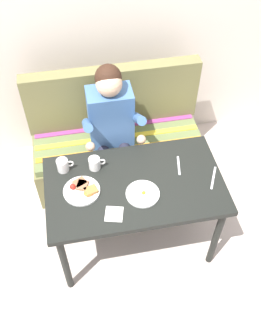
{
  "coord_description": "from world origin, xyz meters",
  "views": [
    {
      "loc": [
        -0.33,
        -1.56,
        2.75
      ],
      "look_at": [
        0.0,
        0.15,
        0.72
      ],
      "focal_mm": 41.02,
      "sensor_mm": 36.0,
      "label": 1
    }
  ],
  "objects": [
    {
      "name": "ground_plane",
      "position": [
        0.0,
        0.0,
        0.0
      ],
      "size": [
        8.0,
        8.0,
        0.0
      ],
      "primitive_type": "plane",
      "color": "beige"
    },
    {
      "name": "back_wall",
      "position": [
        0.0,
        1.27,
        1.3
      ],
      "size": [
        4.4,
        0.1,
        2.6
      ],
      "primitive_type": "cube",
      "color": "beige",
      "rests_on": "ground"
    },
    {
      "name": "table",
      "position": [
        0.0,
        0.0,
        0.65
      ],
      "size": [
        1.2,
        0.7,
        0.73
      ],
      "color": "black",
      "rests_on": "ground"
    },
    {
      "name": "couch",
      "position": [
        0.0,
        0.76,
        0.33
      ],
      "size": [
        1.44,
        0.56,
        1.0
      ],
      "color": "#6A663E",
      "rests_on": "ground"
    },
    {
      "name": "person",
      "position": [
        -0.06,
        0.59,
        0.74
      ],
      "size": [
        0.45,
        0.61,
        1.21
      ],
      "color": "#3F6498",
      "rests_on": "ground"
    },
    {
      "name": "plate_breakfast",
      "position": [
        -0.35,
        0.0,
        0.74
      ],
      "size": [
        0.24,
        0.24,
        0.05
      ],
      "color": "white",
      "rests_on": "table"
    },
    {
      "name": "plate_eggs",
      "position": [
        0.03,
        -0.1,
        0.74
      ],
      "size": [
        0.22,
        0.22,
        0.04
      ],
      "color": "white",
      "rests_on": "table"
    },
    {
      "name": "coffee_mug",
      "position": [
        -0.46,
        0.21,
        0.78
      ],
      "size": [
        0.12,
        0.08,
        0.09
      ],
      "color": "white",
      "rests_on": "table"
    },
    {
      "name": "coffee_mug_second",
      "position": [
        -0.24,
        0.19,
        0.78
      ],
      "size": [
        0.12,
        0.08,
        0.09
      ],
      "color": "white",
      "rests_on": "table"
    },
    {
      "name": "napkin",
      "position": [
        -0.18,
        -0.22,
        0.73
      ],
      "size": [
        0.14,
        0.14,
        0.01
      ],
      "primitive_type": "cube",
      "rotation": [
        0.0,
        0.0,
        -0.26
      ],
      "color": "white",
      "rests_on": "table"
    },
    {
      "name": "fork",
      "position": [
        0.33,
        0.1,
        0.73
      ],
      "size": [
        0.05,
        0.17,
        0.0
      ],
      "primitive_type": "cube",
      "rotation": [
        0.0,
        0.0,
        -0.2
      ],
      "color": "silver",
      "rests_on": "table"
    },
    {
      "name": "knife",
      "position": [
        0.53,
        -0.05,
        0.73
      ],
      "size": [
        0.1,
        0.19,
        0.0
      ],
      "primitive_type": "cube",
      "rotation": [
        0.0,
        0.0,
        -0.46
      ],
      "color": "silver",
      "rests_on": "table"
    }
  ]
}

